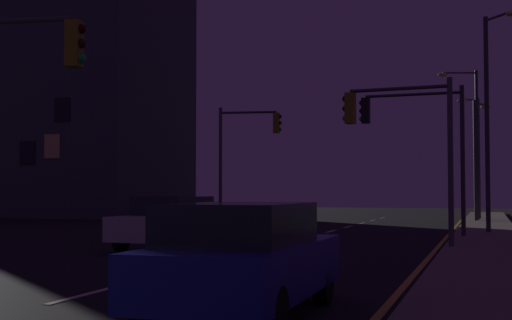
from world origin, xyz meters
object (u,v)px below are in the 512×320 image
traffic_light_mid_right (416,131)px  building_distant (50,73)px  street_lamp_across_street (476,146)px  traffic_light_near_right (245,144)px  car_oncoming (170,221)px  traffic_light_far_right (401,129)px  street_lamp_median (477,147)px  street_lamp_mid_block (471,131)px  street_lamp_corner (491,104)px  car (244,258)px

traffic_light_mid_right → building_distant: bearing=146.8°
building_distant → street_lamp_across_street: bearing=-1.0°
traffic_light_near_right → street_lamp_across_street: bearing=49.7°
car_oncoming → traffic_light_far_right: traffic_light_far_right is taller
street_lamp_median → street_lamp_across_street: 3.06m
traffic_light_far_right → traffic_light_near_right: traffic_light_near_right is taller
traffic_light_far_right → street_lamp_mid_block: 20.57m
street_lamp_corner → building_distant: 34.39m
traffic_light_far_right → building_distant: bearing=140.1°
traffic_light_far_right → car: bearing=-93.6°
traffic_light_near_right → building_distant: size_ratio=0.28×
traffic_light_mid_right → street_lamp_across_street: bearing=84.1°
street_lamp_median → building_distant: bearing=173.1°
traffic_light_near_right → street_lamp_median: bearing=41.0°
car_oncoming → street_lamp_across_street: 26.04m
street_lamp_corner → building_distant: size_ratio=0.41×
traffic_light_mid_right → street_lamp_mid_block: street_lamp_mid_block is taller
traffic_light_mid_right → street_lamp_across_street: (1.83, 17.55, 0.47)m
traffic_light_mid_right → traffic_light_near_right: traffic_light_near_right is taller
car_oncoming → street_lamp_corner: street_lamp_corner is taller
car → traffic_light_near_right: (-7.64, 22.71, 3.14)m
building_distant → traffic_light_far_right: bearing=-39.9°
car → traffic_light_far_right: (0.77, 12.22, 2.75)m
street_lamp_mid_block → street_lamp_across_street: bearing=84.8°
building_distant → traffic_light_near_right: bearing=-33.3°
street_lamp_corner → street_lamp_across_street: (-0.80, 14.98, -0.74)m
traffic_light_near_right → car: bearing=-71.4°
traffic_light_near_right → street_lamp_across_street: street_lamp_across_street is taller
car → building_distant: bearing=127.3°
car_oncoming → building_distant: building_distant is taller
street_lamp_median → car_oncoming: bearing=-112.1°
car_oncoming → street_lamp_median: (8.64, 21.30, 3.31)m
street_lamp_mid_block → street_lamp_corner: bearing=-85.6°
car_oncoming → traffic_light_near_right: traffic_light_near_right is taller
traffic_light_mid_right → traffic_light_near_right: (-8.43, 5.46, 0.03)m
traffic_light_near_right → traffic_light_mid_right: bearing=-32.9°
car_oncoming → street_lamp_corner: size_ratio=0.53×
traffic_light_far_right → street_lamp_mid_block: street_lamp_mid_block is taller
street_lamp_corner → street_lamp_mid_block: street_lamp_corner is taller
building_distant → car: bearing=-52.7°
traffic_light_near_right → street_lamp_corner: 11.48m
car → street_lamp_corner: street_lamp_corner is taller
car → street_lamp_corner: bearing=80.2°
traffic_light_far_right → traffic_light_near_right: 13.45m
street_lamp_corner → traffic_light_mid_right: bearing=-135.7°
street_lamp_corner → street_lamp_across_street: size_ratio=1.19×
traffic_light_far_right → street_lamp_corner: size_ratio=0.58×
car → street_lamp_mid_block: (2.42, 32.67, 4.32)m
traffic_light_near_right → building_distant: building_distant is taller
traffic_light_far_right → traffic_light_mid_right: traffic_light_mid_right is taller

